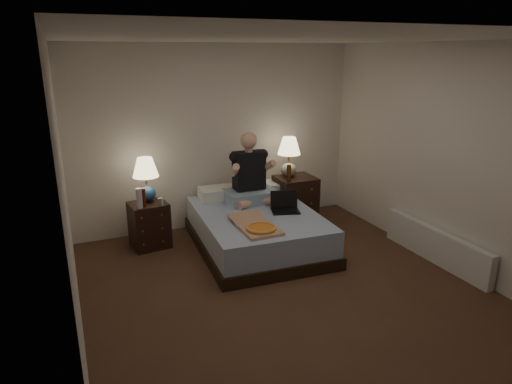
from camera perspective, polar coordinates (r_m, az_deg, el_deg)
name	(u,v)px	position (r m, az deg, el deg)	size (l,w,h in m)	color
floor	(291,295)	(4.81, 4.35, -12.70)	(4.00, 4.50, 0.00)	#533523
ceiling	(297,38)	(4.17, 5.17, 18.58)	(4.00, 4.50, 0.00)	white
wall_back	(217,138)	(6.35, -4.86, 6.80)	(4.00, 2.50, 0.00)	white
wall_front	(499,286)	(2.69, 28.08, -10.29)	(4.00, 2.50, 0.00)	white
wall_left	(66,205)	(3.85, -22.62, -1.50)	(4.50, 2.50, 0.00)	white
wall_right	(453,159)	(5.53, 23.41, 3.85)	(4.50, 2.50, 0.00)	white
bed	(257,230)	(5.77, 0.14, -4.75)	(1.40, 1.87, 0.47)	#5E80BC
nightstand_left	(149,225)	(5.93, -13.18, -4.03)	(0.45, 0.40, 0.58)	black
nightstand_right	(295,201)	(6.54, 4.91, -1.07)	(0.53, 0.48, 0.69)	black
lamp_left	(146,180)	(5.84, -13.57, 1.51)	(0.32, 0.32, 0.56)	#275291
lamp_right	(289,157)	(6.42, 4.13, 4.40)	(0.32, 0.32, 0.56)	#989990
water_bottle	(139,198)	(5.64, -14.37, -0.77)	(0.07, 0.07, 0.25)	silver
soda_can	(160,202)	(5.69, -11.87, -1.22)	(0.07, 0.07, 0.10)	silver
beer_bottle_left	(143,197)	(5.69, -13.92, -0.66)	(0.06, 0.06, 0.23)	#54190C
beer_bottle_right	(289,173)	(6.22, 4.13, 2.42)	(0.06, 0.06, 0.23)	#502E0B
person	(250,168)	(5.96, -0.71, 3.03)	(0.66, 0.52, 0.93)	black
laptop	(286,203)	(5.68, 3.72, -1.35)	(0.34, 0.28, 0.24)	black
pizza_box	(261,229)	(5.07, 0.64, -4.64)	(0.40, 0.76, 0.08)	tan
radiator	(435,246)	(5.81, 21.52, -6.25)	(0.10, 1.60, 0.40)	silver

